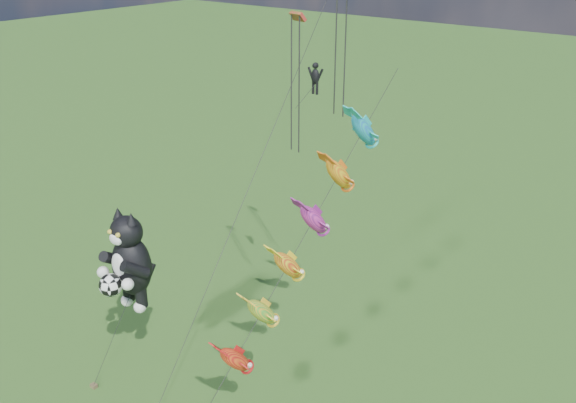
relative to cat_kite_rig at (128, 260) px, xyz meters
The scene contains 4 objects.
ground 8.09m from the cat_kite_rig, behind, with size 300.00×300.00×0.00m, color #194310.
cat_kite_rig is the anchor object (origin of this frame).
fish_windsock_rig 10.22m from the cat_kite_rig, 23.38° to the left, with size 3.02×15.75×18.14m.
parafoil_rig 14.71m from the cat_kite_rig, 53.58° to the left, with size 1.88×17.55×23.69m.
Camera 1 is at (28.78, -19.42, 25.09)m, focal length 40.00 mm.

